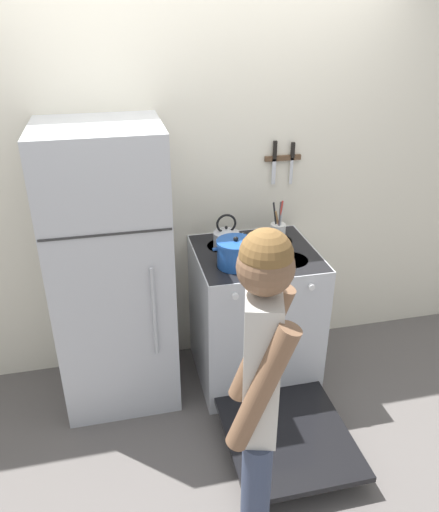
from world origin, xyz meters
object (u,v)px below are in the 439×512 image
utensil_jar (278,230)px  dutch_oven_pot (236,253)px  tea_kettle (227,236)px  stove_range (255,319)px  person (259,401)px  refrigerator (112,273)px

utensil_jar → dutch_oven_pot: bearing=-141.5°
tea_kettle → utensil_jar: size_ratio=0.78×
stove_range → utensil_jar: size_ratio=5.24×
tea_kettle → person: bearing=-98.5°
stove_range → dutch_oven_pot: bearing=-149.3°
stove_range → utensil_jar: bearing=44.4°
dutch_oven_pot → tea_kettle: size_ratio=1.25×
dutch_oven_pot → tea_kettle: (0.01, 0.28, -0.02)m
refrigerator → stove_range: refrigerator is taller
refrigerator → person: refrigerator is taller
refrigerator → utensil_jar: refrigerator is taller
tea_kettle → stove_range: bearing=-48.8°
stove_range → person: 1.36m
dutch_oven_pot → person: size_ratio=0.16×
tea_kettle → utensil_jar: utensil_jar is taller
dutch_oven_pot → utensil_jar: utensil_jar is taller
refrigerator → utensil_jar: 1.08m
stove_range → tea_kettle: size_ratio=6.73×
refrigerator → stove_range: (0.88, -0.08, -0.41)m
stove_range → person: bearing=-106.6°
stove_range → dutch_oven_pot: dutch_oven_pot is taller
refrigerator → utensil_jar: (1.06, 0.11, 0.12)m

